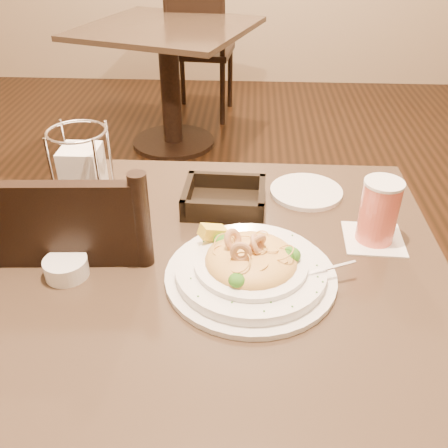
# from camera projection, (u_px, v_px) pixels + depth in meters

# --- Properties ---
(main_table) EXTENTS (0.90, 0.90, 0.73)m
(main_table) POSITION_uv_depth(u_px,v_px,m) (224.00, 343.00, 1.13)
(main_table) COLOR black
(main_table) RESTS_ON ground
(background_table) EXTENTS (1.14, 1.14, 0.73)m
(background_table) POSITION_uv_depth(u_px,v_px,m) (169.00, 66.00, 2.95)
(background_table) COLOR black
(background_table) RESTS_ON ground
(dining_chair_near) EXTENTS (0.45, 0.45, 0.93)m
(dining_chair_near) POSITION_uv_depth(u_px,v_px,m) (88.00, 304.00, 1.24)
(dining_chair_near) COLOR black
(dining_chair_near) RESTS_ON ground
(dining_chair_far) EXTENTS (0.46, 0.46, 0.93)m
(dining_chair_far) POSITION_uv_depth(u_px,v_px,m) (199.00, 46.00, 3.36)
(dining_chair_far) COLOR black
(dining_chair_far) RESTS_ON ground
(pasta_bowl) EXTENTS (0.36, 0.33, 0.11)m
(pasta_bowl) POSITION_uv_depth(u_px,v_px,m) (251.00, 266.00, 0.94)
(pasta_bowl) COLOR white
(pasta_bowl) RESTS_ON main_table
(drink_glass) EXTENTS (0.13, 0.13, 0.14)m
(drink_glass) POSITION_uv_depth(u_px,v_px,m) (379.00, 212.00, 1.03)
(drink_glass) COLOR white
(drink_glass) RESTS_ON main_table
(bread_basket) EXTENTS (0.19, 0.16, 0.05)m
(bread_basket) POSITION_uv_depth(u_px,v_px,m) (224.00, 200.00, 1.17)
(bread_basket) COLOR black
(bread_basket) RESTS_ON main_table
(napkin_caddy) EXTENTS (0.13, 0.13, 0.21)m
(napkin_caddy) POSITION_uv_depth(u_px,v_px,m) (84.00, 179.00, 1.11)
(napkin_caddy) COLOR silver
(napkin_caddy) RESTS_ON main_table
(side_plate) EXTENTS (0.19, 0.19, 0.01)m
(side_plate) POSITION_uv_depth(u_px,v_px,m) (306.00, 192.00, 1.23)
(side_plate) COLOR white
(side_plate) RESTS_ON main_table
(butter_ramekin) EXTENTS (0.11, 0.11, 0.04)m
(butter_ramekin) POSITION_uv_depth(u_px,v_px,m) (66.00, 267.00, 0.96)
(butter_ramekin) COLOR white
(butter_ramekin) RESTS_ON main_table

